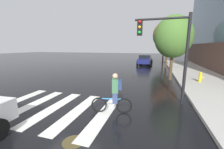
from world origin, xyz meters
The scene contains 11 objects.
ground_plane centered at (0.00, 0.00, 0.00)m, with size 120.00×120.00×0.00m, color black.
crosswalk_stripes centered at (-0.59, 0.00, 0.01)m, with size 5.35×3.82×0.01m.
manhole_cover centered at (1.55, -1.83, 0.00)m, with size 0.64×0.64×0.01m, color #473D1E.
sedan_mid centered at (2.24, 17.52, 0.80)m, with size 2.26×4.57×1.56m.
sedan_far centered at (1.91, 22.99, 0.76)m, with size 2.06×4.27×1.46m.
cyclist centered at (2.18, 0.31, 0.84)m, with size 1.68×0.45×1.69m.
traffic_light_near centered at (4.24, 2.20, 2.86)m, with size 2.47×0.28×4.20m.
fire_hydrant centered at (7.02, 6.70, 0.53)m, with size 0.33×0.22×0.78m.
street_tree_near centered at (5.01, 7.48, 3.51)m, with size 2.93×2.93×5.21m.
street_tree_mid centered at (5.15, 15.12, 4.25)m, with size 3.54×3.54×6.29m.
street_tree_far centered at (5.10, 22.62, 4.79)m, with size 3.99×3.99×7.09m.
Camera 1 is at (3.69, -4.98, 2.72)m, focal length 22.54 mm.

